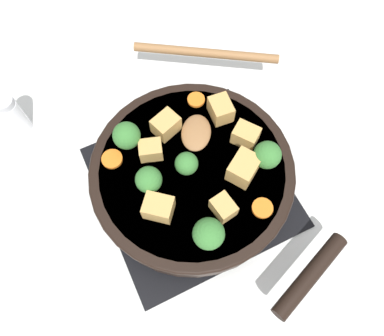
% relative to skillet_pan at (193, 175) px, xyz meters
% --- Properties ---
extents(ground_plane, '(2.40, 2.40, 0.00)m').
position_rel_skillet_pan_xyz_m(ground_plane, '(0.00, -0.00, -0.06)').
color(ground_plane, silver).
extents(front_burner_grate, '(0.31, 0.31, 0.03)m').
position_rel_skillet_pan_xyz_m(front_burner_grate, '(0.00, -0.00, -0.05)').
color(front_burner_grate, black).
rests_on(front_burner_grate, ground_plane).
extents(skillet_pan, '(0.33, 0.42, 0.06)m').
position_rel_skillet_pan_xyz_m(skillet_pan, '(0.00, 0.00, 0.00)').
color(skillet_pan, black).
rests_on(skillet_pan, front_burner_grate).
extents(wooden_spoon, '(0.24, 0.26, 0.02)m').
position_rel_skillet_pan_xyz_m(wooden_spoon, '(-0.08, -0.13, 0.03)').
color(wooden_spoon, olive).
rests_on(wooden_spoon, skillet_pan).
extents(tofu_cube_center_large, '(0.04, 0.04, 0.03)m').
position_rel_skillet_pan_xyz_m(tofu_cube_center_large, '(-0.08, -0.07, 0.04)').
color(tofu_cube_center_large, tan).
rests_on(tofu_cube_center_large, skillet_pan).
extents(tofu_cube_near_handle, '(0.05, 0.04, 0.03)m').
position_rel_skillet_pan_xyz_m(tofu_cube_near_handle, '(0.01, -0.08, 0.04)').
color(tofu_cube_near_handle, tan).
rests_on(tofu_cube_near_handle, skillet_pan).
extents(tofu_cube_east_chunk, '(0.06, 0.06, 0.04)m').
position_rel_skillet_pan_xyz_m(tofu_cube_east_chunk, '(-0.07, 0.04, 0.04)').
color(tofu_cube_east_chunk, tan).
rests_on(tofu_cube_east_chunk, skillet_pan).
extents(tofu_cube_west_chunk, '(0.05, 0.05, 0.03)m').
position_rel_skillet_pan_xyz_m(tofu_cube_west_chunk, '(0.08, 0.04, 0.04)').
color(tofu_cube_west_chunk, tan).
rests_on(tofu_cube_west_chunk, skillet_pan).
extents(tofu_cube_back_piece, '(0.05, 0.05, 0.03)m').
position_rel_skillet_pan_xyz_m(tofu_cube_back_piece, '(-0.10, -0.01, 0.04)').
color(tofu_cube_back_piece, tan).
rests_on(tofu_cube_back_piece, skillet_pan).
extents(tofu_cube_front_piece, '(0.03, 0.04, 0.03)m').
position_rel_skillet_pan_xyz_m(tofu_cube_front_piece, '(-0.01, 0.08, 0.04)').
color(tofu_cube_front_piece, tan).
rests_on(tofu_cube_front_piece, skillet_pan).
extents(tofu_cube_mid_small, '(0.04, 0.04, 0.03)m').
position_rel_skillet_pan_xyz_m(tofu_cube_mid_small, '(0.05, -0.05, 0.04)').
color(tofu_cube_mid_small, tan).
rests_on(tofu_cube_mid_small, skillet_pan).
extents(broccoli_floret_near_spoon, '(0.04, 0.04, 0.05)m').
position_rel_skillet_pan_xyz_m(broccoli_floret_near_spoon, '(0.07, 0.00, 0.05)').
color(broccoli_floret_near_spoon, '#709956').
rests_on(broccoli_floret_near_spoon, skillet_pan).
extents(broccoli_floret_center_top, '(0.05, 0.05, 0.05)m').
position_rel_skillet_pan_xyz_m(broccoli_floret_center_top, '(0.03, 0.11, 0.05)').
color(broccoli_floret_center_top, '#709956').
rests_on(broccoli_floret_center_top, skillet_pan).
extents(broccoli_floret_east_rim, '(0.04, 0.04, 0.04)m').
position_rel_skillet_pan_xyz_m(broccoli_floret_east_rim, '(0.01, 0.00, 0.05)').
color(broccoli_floret_east_rim, '#709956').
rests_on(broccoli_floret_east_rim, skillet_pan).
extents(broccoli_floret_west_rim, '(0.04, 0.04, 0.05)m').
position_rel_skillet_pan_xyz_m(broccoli_floret_west_rim, '(-0.11, 0.04, 0.05)').
color(broccoli_floret_west_rim, '#709956').
rests_on(broccoli_floret_west_rim, skillet_pan).
extents(broccoli_floret_north_edge, '(0.04, 0.04, 0.05)m').
position_rel_skillet_pan_xyz_m(broccoli_floret_north_edge, '(0.07, -0.08, 0.05)').
color(broccoli_floret_north_edge, '#709956').
rests_on(broccoli_floret_north_edge, skillet_pan).
extents(carrot_slice_orange_thin, '(0.03, 0.03, 0.01)m').
position_rel_skillet_pan_xyz_m(carrot_slice_orange_thin, '(-0.07, 0.10, 0.03)').
color(carrot_slice_orange_thin, orange).
rests_on(carrot_slice_orange_thin, skillet_pan).
extents(carrot_slice_near_center, '(0.03, 0.03, 0.01)m').
position_rel_skillet_pan_xyz_m(carrot_slice_near_center, '(-0.06, -0.11, 0.03)').
color(carrot_slice_near_center, orange).
rests_on(carrot_slice_near_center, skillet_pan).
extents(carrot_slice_edge_slice, '(0.03, 0.03, 0.01)m').
position_rel_skillet_pan_xyz_m(carrot_slice_edge_slice, '(0.11, -0.07, 0.03)').
color(carrot_slice_edge_slice, orange).
rests_on(carrot_slice_edge_slice, skillet_pan).
extents(salt_shaker, '(0.04, 0.04, 0.09)m').
position_rel_skillet_pan_xyz_m(salt_shaker, '(0.24, -0.25, -0.01)').
color(salt_shaker, white).
rests_on(salt_shaker, ground_plane).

